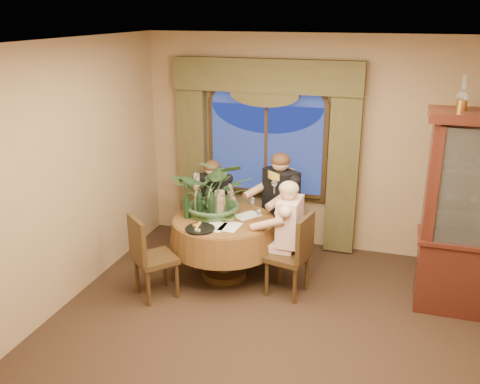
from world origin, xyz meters
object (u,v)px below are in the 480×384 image
(dining_table, at_px, (224,248))
(chair_back, at_px, (214,215))
(chair_back_right, at_px, (273,220))
(stoneware_vase, at_px, (220,203))
(wine_bottle_3, at_px, (199,203))
(wine_bottle_0, at_px, (210,202))
(wine_bottle_1, at_px, (208,199))
(olive_bowl, at_px, (229,219))
(wine_bottle_4, at_px, (211,205))
(person_scarf, at_px, (281,207))
(chair_front_left, at_px, (156,256))
(chair_right, at_px, (288,255))
(person_back, at_px, (212,205))
(centerpiece_plant, at_px, (216,164))
(wine_bottle_5, at_px, (187,205))
(wine_bottle_2, at_px, (197,201))
(oil_lamp_left, at_px, (463,92))
(person_pink, at_px, (289,235))

(dining_table, height_order, chair_back, chair_back)
(chair_back_right, relative_size, stoneware_vase, 3.24)
(chair_back_right, relative_size, wine_bottle_3, 2.91)
(chair_back_right, distance_m, chair_back, 0.80)
(chair_back, bearing_deg, wine_bottle_3, 68.20)
(wine_bottle_0, xyz_separation_m, wine_bottle_3, (-0.12, -0.04, 0.00))
(wine_bottle_1, bearing_deg, olive_bowl, -30.20)
(stoneware_vase, relative_size, wine_bottle_4, 0.90)
(person_scarf, relative_size, wine_bottle_4, 4.29)
(chair_front_left, distance_m, person_scarf, 1.75)
(chair_front_left, distance_m, olive_bowl, 0.94)
(chair_right, xyz_separation_m, chair_back_right, (-0.40, 0.95, 0.00))
(person_back, relative_size, wine_bottle_1, 3.78)
(chair_right, xyz_separation_m, wine_bottle_1, (-1.06, 0.32, 0.44))
(chair_right, distance_m, wine_bottle_1, 1.19)
(chair_back_right, xyz_separation_m, person_scarf, (0.11, -0.08, 0.23))
(person_back, xyz_separation_m, centerpiece_plant, (0.27, -0.57, 0.74))
(chair_back_right, relative_size, wine_bottle_5, 2.91)
(wine_bottle_2, distance_m, wine_bottle_3, 0.07)
(chair_right, height_order, wine_bottle_2, wine_bottle_2)
(oil_lamp_left, bearing_deg, person_back, 167.00)
(person_scarf, xyz_separation_m, olive_bowl, (-0.44, -0.74, 0.06))
(stoneware_vase, height_order, wine_bottle_1, wine_bottle_1)
(wine_bottle_1, height_order, wine_bottle_4, same)
(chair_back, distance_m, wine_bottle_3, 0.83)
(chair_back, bearing_deg, chair_back_right, 156.47)
(centerpiece_plant, relative_size, wine_bottle_2, 3.24)
(chair_back, xyz_separation_m, wine_bottle_4, (0.25, -0.74, 0.44))
(oil_lamp_left, bearing_deg, person_pink, -177.73)
(person_back, relative_size, wine_bottle_3, 3.78)
(stoneware_vase, bearing_deg, oil_lamp_left, -1.51)
(person_scarf, relative_size, wine_bottle_1, 4.29)
(chair_front_left, relative_size, stoneware_vase, 3.24)
(chair_front_left, distance_m, wine_bottle_0, 0.92)
(chair_back_right, distance_m, person_pink, 0.90)
(chair_front_left, height_order, wine_bottle_1, wine_bottle_1)
(wine_bottle_2, bearing_deg, person_back, 93.91)
(oil_lamp_left, distance_m, chair_back, 3.42)
(chair_back_right, relative_size, wine_bottle_4, 2.91)
(dining_table, height_order, chair_right, chair_right)
(wine_bottle_2, bearing_deg, dining_table, -9.34)
(olive_bowl, bearing_deg, person_back, 122.99)
(olive_bowl, bearing_deg, person_scarf, 59.41)
(centerpiece_plant, xyz_separation_m, olive_bowl, (0.21, -0.17, -0.59))
(chair_front_left, bearing_deg, chair_back, 123.53)
(centerpiece_plant, distance_m, wine_bottle_2, 0.51)
(dining_table, bearing_deg, chair_back_right, 62.14)
(chair_right, height_order, wine_bottle_0, wine_bottle_0)
(chair_front_left, distance_m, wine_bottle_5, 0.72)
(oil_lamp_left, height_order, chair_right, oil_lamp_left)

